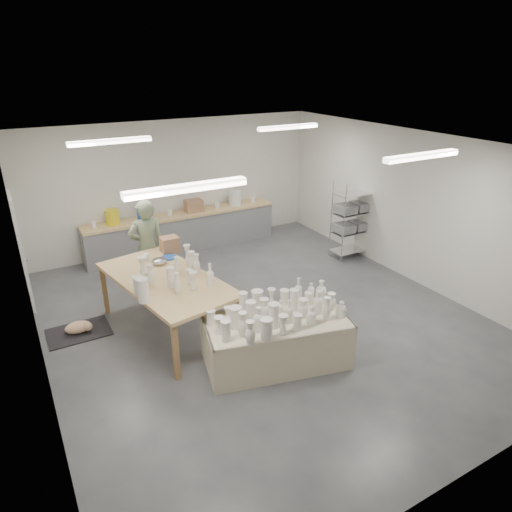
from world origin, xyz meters
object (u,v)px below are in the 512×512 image
work_table (167,277)px  red_stool (146,273)px  potter (147,247)px  drying_table (276,338)px

work_table → red_stool: 1.87m
potter → drying_table: bearing=110.9°
drying_table → work_table: size_ratio=0.82×
work_table → potter: bearing=74.6°
work_table → potter: potter is taller
potter → red_stool: potter is taller
drying_table → red_stool: size_ratio=5.23×
drying_table → red_stool: drying_table is taller
work_table → red_stool: work_table is taller
potter → red_stool: size_ratio=4.33×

